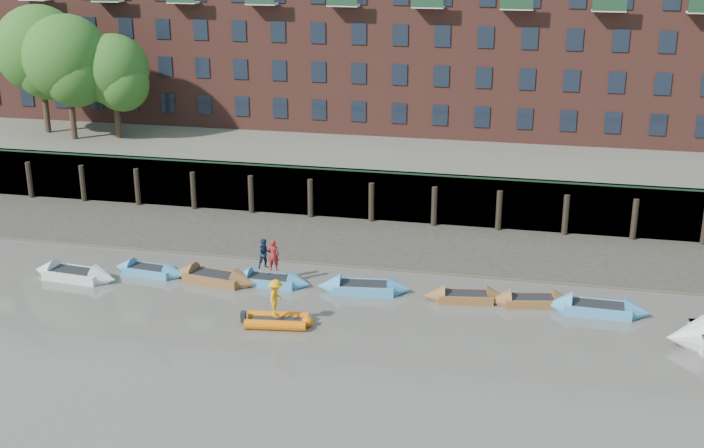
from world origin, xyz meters
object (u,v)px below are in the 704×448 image
(rowboat_2, at_px, (215,278))
(rib_tender, at_px, (280,321))
(rowboat_4, at_px, (364,288))
(person_rib_crew, at_px, (276,298))
(rowboat_3, at_px, (270,281))
(person_rower_b, at_px, (265,254))
(rowboat_0, at_px, (75,274))
(rowboat_1, at_px, (150,271))
(person_rower_a, at_px, (273,255))
(rowboat_6, at_px, (531,301))
(rowboat_5, at_px, (466,297))
(rowboat_7, at_px, (598,309))

(rowboat_2, relative_size, rib_tender, 1.55)
(rowboat_4, bearing_deg, person_rib_crew, -130.45)
(rowboat_3, xyz_separation_m, rowboat_4, (5.04, 0.08, 0.02))
(person_rower_b, distance_m, person_rib_crew, 5.36)
(rowboat_0, xyz_separation_m, rib_tender, (12.41, -3.19, -0.02))
(rowboat_1, distance_m, person_rib_crew, 9.94)
(rib_tender, xyz_separation_m, person_rower_b, (-2.24, 4.81, 1.42))
(rowboat_0, relative_size, rowboat_3, 1.16)
(rowboat_4, relative_size, person_rower_a, 2.96)
(rowboat_6, xyz_separation_m, person_rower_b, (-13.82, -0.18, 1.44))
(rowboat_0, relative_size, person_rib_crew, 2.77)
(rowboat_4, bearing_deg, person_rower_a, 174.11)
(rowboat_5, bearing_deg, rowboat_0, 175.41)
(person_rower_a, distance_m, person_rower_b, 0.54)
(rowboat_0, xyz_separation_m, person_rib_crew, (12.29, -3.30, 1.18))
(rowboat_4, distance_m, rowboat_5, 5.23)
(rib_tender, xyz_separation_m, person_rib_crew, (-0.12, -0.11, 1.19))
(rowboat_4, bearing_deg, rowboat_6, -5.42)
(rowboat_4, relative_size, rowboat_7, 1.00)
(rowboat_7, height_order, person_rib_crew, person_rib_crew)
(rowboat_3, xyz_separation_m, person_rib_crew, (1.83, -4.78, 1.21))
(rowboat_2, distance_m, person_rower_b, 3.07)
(rowboat_5, xyz_separation_m, person_rower_b, (-10.56, 0.04, 1.44))
(rowboat_2, bearing_deg, rowboat_0, -162.08)
(person_rib_crew, bearing_deg, person_rower_b, 22.34)
(rowboat_4, relative_size, person_rower_b, 3.07)
(rowboat_0, relative_size, rowboat_7, 1.02)
(rowboat_2, distance_m, rowboat_4, 8.03)
(rowboat_0, distance_m, rib_tender, 12.81)
(rowboat_4, bearing_deg, person_rower_b, 172.41)
(rowboat_2, relative_size, rowboat_3, 1.15)
(rowboat_2, relative_size, person_rower_a, 3.00)
(person_rower_b, bearing_deg, rowboat_0, 154.54)
(person_rower_a, relative_size, person_rower_b, 1.04)
(person_rower_a, height_order, person_rower_b, person_rower_a)
(rowboat_5, relative_size, person_rower_a, 2.62)
(rowboat_4, height_order, rowboat_7, rowboat_7)
(rowboat_4, height_order, person_rower_a, person_rower_a)
(person_rower_a, bearing_deg, rowboat_0, -0.33)
(rowboat_1, relative_size, rowboat_5, 0.99)
(person_rower_a, bearing_deg, rowboat_7, 171.71)
(rowboat_0, height_order, rowboat_7, rowboat_0)
(rowboat_0, bearing_deg, rowboat_3, 13.72)
(rowboat_0, distance_m, rowboat_6, 24.06)
(rowboat_6, relative_size, person_rower_a, 2.62)
(rowboat_3, height_order, rowboat_5, rowboat_3)
(rowboat_0, relative_size, rib_tender, 1.57)
(rowboat_5, height_order, rowboat_7, rowboat_7)
(rowboat_0, distance_m, rowboat_4, 15.58)
(person_rower_a, relative_size, person_rib_crew, 0.91)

